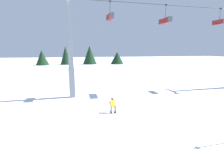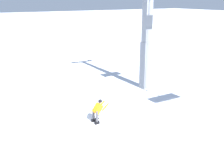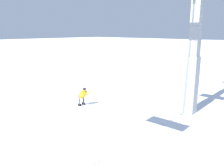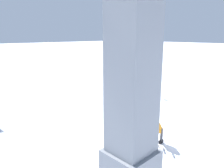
% 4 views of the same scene
% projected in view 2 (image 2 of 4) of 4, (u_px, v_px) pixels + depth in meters
% --- Properties ---
extents(ground_plane, '(260.00, 260.00, 0.00)m').
position_uv_depth(ground_plane, '(84.00, 128.00, 15.28)').
color(ground_plane, white).
extents(skier_carving_main, '(0.71, 1.64, 1.50)m').
position_uv_depth(skier_carving_main, '(98.00, 110.00, 15.73)').
color(skier_carving_main, white).
rests_on(skier_carving_main, ground_plane).
extents(lift_tower_near, '(0.68, 2.47, 11.52)m').
position_uv_depth(lift_tower_near, '(147.00, 26.00, 20.57)').
color(lift_tower_near, gray).
rests_on(lift_tower_near, ground_plane).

